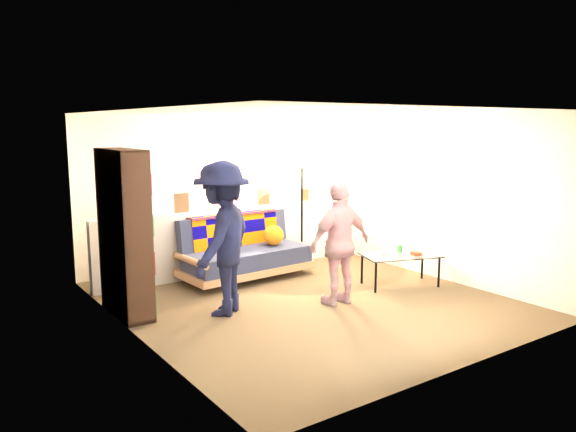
% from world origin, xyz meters
% --- Properties ---
extents(ground, '(5.00, 5.00, 0.00)m').
position_xyz_m(ground, '(0.00, 0.00, 0.00)').
color(ground, brown).
rests_on(ground, ground).
extents(room_shell, '(4.60, 5.05, 2.45)m').
position_xyz_m(room_shell, '(0.00, 0.47, 1.67)').
color(room_shell, silver).
rests_on(room_shell, ground).
extents(half_wall_ledge, '(4.45, 0.15, 1.00)m').
position_xyz_m(half_wall_ledge, '(0.00, 1.80, 0.50)').
color(half_wall_ledge, silver).
rests_on(half_wall_ledge, ground).
extents(ledge_decor, '(2.97, 0.02, 0.45)m').
position_xyz_m(ledge_decor, '(-0.23, 1.78, 1.18)').
color(ledge_decor, brown).
rests_on(ledge_decor, half_wall_ledge).
extents(futon_sofa, '(1.98, 1.03, 0.83)m').
position_xyz_m(futon_sofa, '(-0.09, 1.39, 0.39)').
color(futon_sofa, tan).
rests_on(futon_sofa, ground).
extents(bookshelf, '(0.33, 0.99, 1.97)m').
position_xyz_m(bookshelf, '(-2.08, 0.79, 0.92)').
color(bookshelf, black).
rests_on(bookshelf, ground).
extents(coffee_table, '(1.20, 0.90, 0.55)m').
position_xyz_m(coffee_table, '(1.50, -0.22, 0.42)').
color(coffee_table, black).
rests_on(coffee_table, ground).
extents(floor_lamp, '(0.39, 0.32, 1.67)m').
position_xyz_m(floor_lamp, '(1.07, 1.59, 1.18)').
color(floor_lamp, black).
rests_on(floor_lamp, ground).
extents(person_left, '(1.35, 1.28, 1.83)m').
position_xyz_m(person_left, '(-1.12, 0.15, 0.92)').
color(person_left, black).
rests_on(person_left, ground).
extents(person_right, '(0.92, 0.40, 1.56)m').
position_xyz_m(person_right, '(0.26, -0.36, 0.78)').
color(person_right, pink).
rests_on(person_right, ground).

